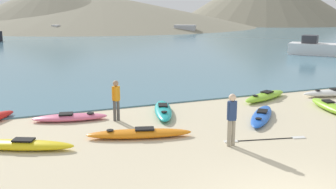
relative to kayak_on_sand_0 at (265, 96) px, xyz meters
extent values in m
cube|color=teal|center=(-5.43, 35.88, -0.14)|extent=(160.00, 70.00, 0.06)
cone|color=gray|center=(-1.08, 76.68, 4.63)|extent=(44.81, 44.81, 9.59)
cone|color=gray|center=(9.53, 78.76, 3.52)|extent=(73.44, 73.44, 7.38)
ellipsoid|color=#8CCC2D|center=(0.00, 0.00, 0.00)|extent=(3.17, 1.94, 0.33)
cube|color=black|center=(0.14, 0.06, 0.18)|extent=(0.68, 0.60, 0.05)
cylinder|color=black|center=(-0.79, -0.35, 0.17)|extent=(0.26, 0.26, 0.02)
ellipsoid|color=#E5668C|center=(-9.01, -0.14, -0.04)|extent=(2.91, 1.33, 0.25)
cube|color=black|center=(-9.15, -0.12, 0.11)|extent=(0.58, 0.52, 0.05)
cylinder|color=black|center=(-8.25, -0.30, 0.09)|extent=(0.27, 0.27, 0.02)
ellipsoid|color=white|center=(3.53, -0.64, 0.00)|extent=(3.25, 1.28, 0.32)
cylinder|color=black|center=(2.67, -0.48, 0.17)|extent=(0.24, 0.24, 0.02)
ellipsoid|color=blue|center=(-2.10, -2.72, -0.04)|extent=(2.71, 2.88, 0.26)
cube|color=black|center=(-1.99, -2.60, 0.12)|extent=(0.67, 0.68, 0.05)
cylinder|color=black|center=(-2.71, -3.39, 0.10)|extent=(0.23, 0.23, 0.02)
ellipsoid|color=yellow|center=(-10.93, -2.75, -0.02)|extent=(3.41, 2.09, 0.28)
cube|color=black|center=(-10.77, -2.82, 0.14)|extent=(0.72, 0.59, 0.05)
ellipsoid|color=teal|center=(-5.38, -0.62, -0.01)|extent=(1.64, 3.21, 0.32)
cube|color=black|center=(-5.33, -0.47, 0.18)|extent=(0.53, 0.66, 0.05)
cylinder|color=black|center=(-5.65, -1.44, 0.17)|extent=(0.24, 0.24, 0.02)
ellipsoid|color=orange|center=(-7.17, -3.06, -0.03)|extent=(3.54, 1.59, 0.28)
cube|color=black|center=(-7.00, -3.11, 0.14)|extent=(0.70, 0.53, 0.05)
cylinder|color=black|center=(-8.09, -2.81, 0.12)|extent=(0.24, 0.24, 0.02)
ellipsoid|color=#8CCC2D|center=(1.33, -2.67, 0.00)|extent=(1.36, 2.86, 0.34)
cube|color=black|center=(1.36, -2.54, 0.20)|extent=(0.48, 0.58, 0.05)
cylinder|color=gray|center=(-4.85, -4.90, 0.25)|extent=(0.12, 0.12, 0.84)
cylinder|color=gray|center=(-4.70, -4.90, 0.25)|extent=(0.12, 0.12, 0.84)
cube|color=navy|center=(-4.77, -4.90, 0.97)|extent=(0.26, 0.24, 0.59)
cylinder|color=navy|center=(-4.90, -4.90, 0.98)|extent=(0.09, 0.09, 0.56)
cylinder|color=navy|center=(-4.65, -4.90, 0.98)|extent=(0.09, 0.09, 0.56)
sphere|color=beige|center=(-4.77, -4.90, 1.38)|extent=(0.23, 0.23, 0.23)
cylinder|color=#4C4C4C|center=(-7.43, -0.84, 0.23)|extent=(0.11, 0.11, 0.78)
cylinder|color=#4C4C4C|center=(-7.29, -0.84, 0.23)|extent=(0.11, 0.11, 0.78)
cube|color=orange|center=(-7.36, -0.84, 0.90)|extent=(0.25, 0.27, 0.56)
cylinder|color=orange|center=(-7.48, -0.84, 0.91)|extent=(0.08, 0.08, 0.53)
cylinder|color=orange|center=(-7.25, -0.84, 0.91)|extent=(0.08, 0.08, 0.53)
sphere|color=#A37A5B|center=(-7.36, -0.84, 1.29)|extent=(0.21, 0.21, 0.21)
cube|color=#B2B2B7|center=(17.07, 46.81, 0.54)|extent=(4.06, 3.63, 1.30)
cube|color=white|center=(-3.93, 51.71, 0.32)|extent=(3.61, 3.40, 0.85)
cube|color=silver|center=(-3.69, 51.89, 1.04)|extent=(1.44, 1.50, 0.59)
cube|color=white|center=(14.70, 13.17, 0.40)|extent=(4.41, 4.65, 1.01)
cube|color=#333338|center=(14.42, 13.49, 1.26)|extent=(1.81, 1.81, 0.71)
cylinder|color=black|center=(-3.43, -4.82, -0.15)|extent=(1.86, 0.44, 0.03)
cube|color=white|center=(-4.57, -4.57, -0.15)|extent=(0.47, 0.27, 0.03)
cube|color=white|center=(-2.29, -5.07, -0.15)|extent=(0.47, 0.27, 0.03)
camera|label=1|loc=(-10.93, -14.94, 4.05)|focal=42.00mm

